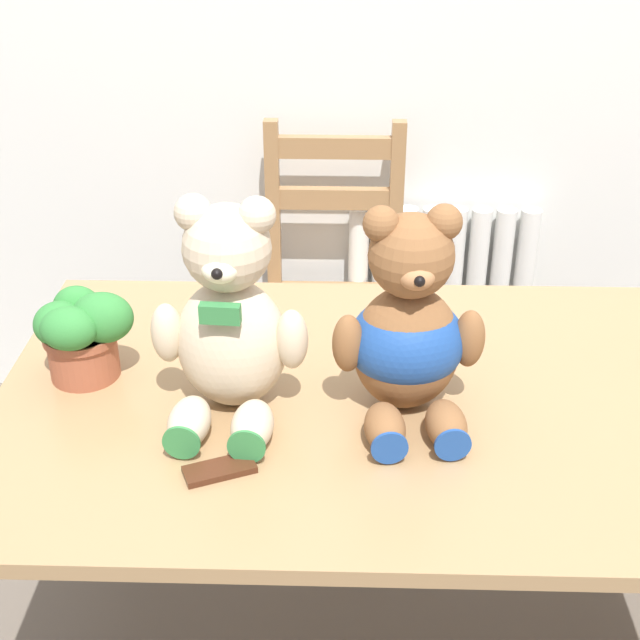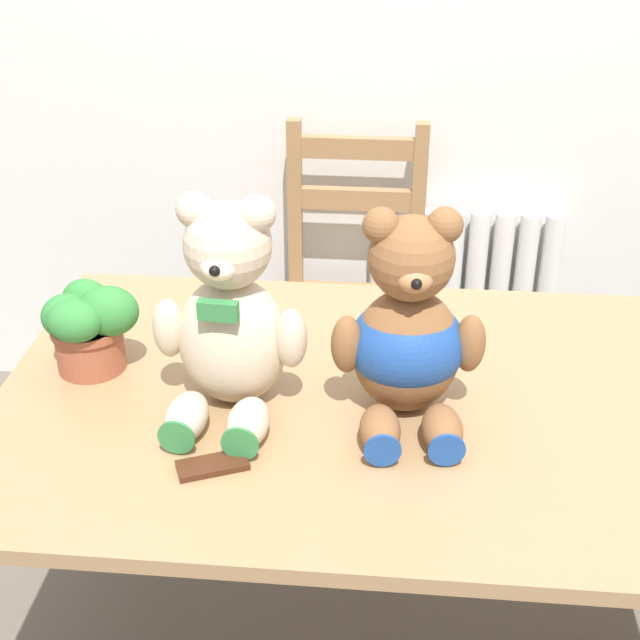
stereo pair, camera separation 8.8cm
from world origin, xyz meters
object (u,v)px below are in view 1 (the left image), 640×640
at_px(chocolate_bar, 220,469).
at_px(wooden_chair_behind, 333,299).
at_px(teddy_bear_right, 408,332).
at_px(potted_plant, 81,332).
at_px(teddy_bear_left, 229,322).

bearing_deg(chocolate_bar, wooden_chair_behind, 80.91).
bearing_deg(teddy_bear_right, chocolate_bar, 26.77).
height_order(wooden_chair_behind, chocolate_bar, wooden_chair_behind).
xyz_separation_m(potted_plant, chocolate_bar, (0.30, -0.29, -0.10)).
bearing_deg(chocolate_bar, teddy_bear_right, 32.78).
bearing_deg(teddy_bear_left, chocolate_bar, 93.82).
bearing_deg(potted_plant, wooden_chair_behind, 59.51).
relative_size(potted_plant, chocolate_bar, 1.62).
bearing_deg(wooden_chair_behind, teddy_bear_right, 99.36).
xyz_separation_m(teddy_bear_left, potted_plant, (-0.30, 0.09, -0.08)).
xyz_separation_m(wooden_chair_behind, teddy_bear_left, (-0.17, -0.89, 0.43)).
bearing_deg(teddy_bear_right, potted_plant, -13.49).
distance_m(teddy_bear_right, potted_plant, 0.63).
height_order(teddy_bear_left, chocolate_bar, teddy_bear_left).
relative_size(teddy_bear_left, potted_plant, 2.12).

